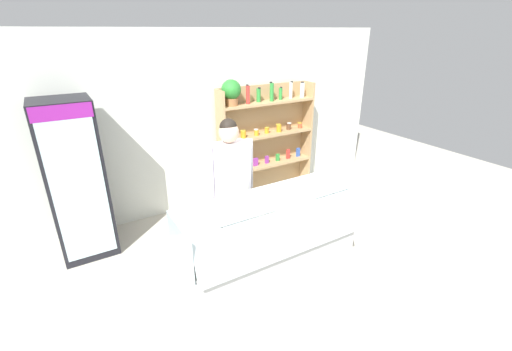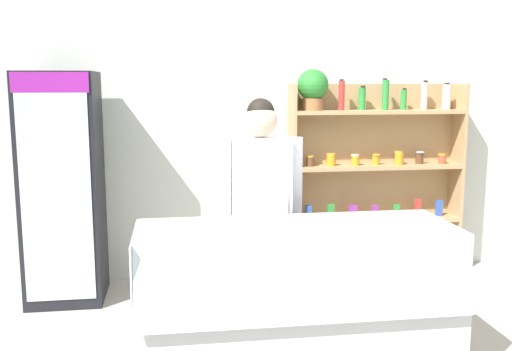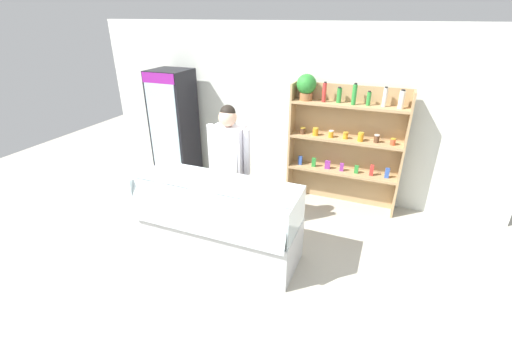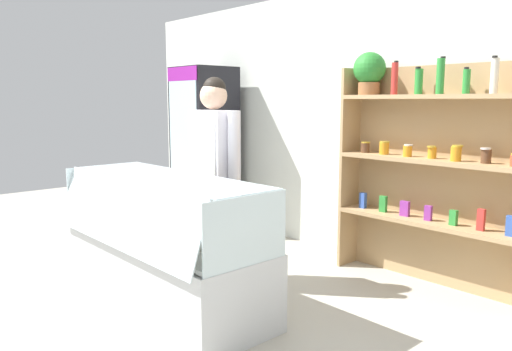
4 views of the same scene
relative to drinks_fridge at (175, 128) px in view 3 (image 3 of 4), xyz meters
The scene contains 6 objects.
ground_plane 2.73m from the drinks_fridge, 42.67° to the right, with size 12.00×12.00×0.00m, color #B7B2A3.
back_wall 1.97m from the drinks_fridge, 15.04° to the left, with size 6.80×0.10×2.70m, color silver.
drinks_fridge is the anchor object (origin of this frame).
shelving_unit 2.79m from the drinks_fridge, ahead, with size 1.68×0.29×2.00m.
deli_display_case 2.44m from the drinks_fridge, 44.33° to the right, with size 1.99×0.78×1.01m.
shop_clerk 1.87m from the drinks_fridge, 33.73° to the right, with size 0.60×0.25×1.77m.
Camera 3 is at (1.58, -3.04, 2.79)m, focal length 24.00 mm.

